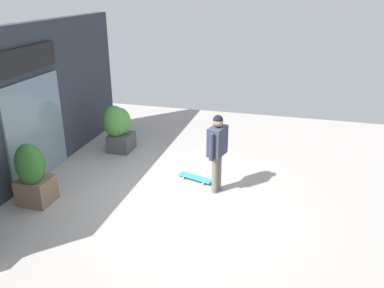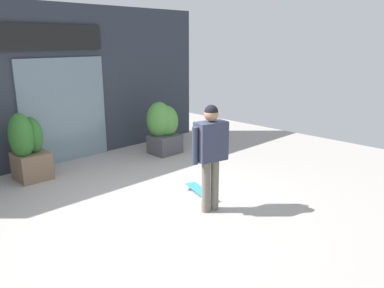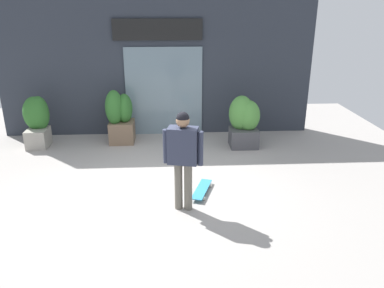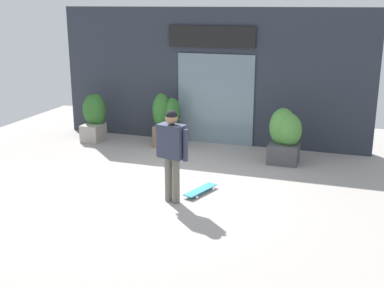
{
  "view_description": "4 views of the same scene",
  "coord_description": "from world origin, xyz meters",
  "px_view_note": "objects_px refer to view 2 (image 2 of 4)",
  "views": [
    {
      "loc": [
        -6.76,
        -2.16,
        4.01
      ],
      "look_at": [
        0.69,
        -0.15,
        0.92
      ],
      "focal_mm": 37.52,
      "sensor_mm": 36.0,
      "label": 1
    },
    {
      "loc": [
        -3.47,
        -4.35,
        2.55
      ],
      "look_at": [
        0.69,
        -0.15,
        0.92
      ],
      "focal_mm": 35.37,
      "sensor_mm": 36.0,
      "label": 2
    },
    {
      "loc": [
        0.34,
        -6.22,
        3.18
      ],
      "look_at": [
        0.69,
        -0.15,
        0.92
      ],
      "focal_mm": 35.4,
      "sensor_mm": 36.0,
      "label": 3
    },
    {
      "loc": [
        3.45,
        -8.32,
        3.4
      ],
      "look_at": [
        0.69,
        -0.15,
        0.92
      ],
      "focal_mm": 46.37,
      "sensor_mm": 36.0,
      "label": 4
    }
  ],
  "objects_px": {
    "planter_box_right": "(28,146)",
    "skateboarder": "(211,147)",
    "planter_box_mid": "(163,126)",
    "skateboard": "(200,191)"
  },
  "relations": [
    {
      "from": "planter_box_right",
      "to": "planter_box_mid",
      "type": "bearing_deg",
      "value": -8.34
    },
    {
      "from": "skateboarder",
      "to": "skateboard",
      "type": "height_order",
      "value": "skateboarder"
    },
    {
      "from": "planter_box_right",
      "to": "planter_box_mid",
      "type": "distance_m",
      "value": 2.96
    },
    {
      "from": "skateboard",
      "to": "planter_box_mid",
      "type": "height_order",
      "value": "planter_box_mid"
    },
    {
      "from": "planter_box_mid",
      "to": "skateboarder",
      "type": "bearing_deg",
      "value": -117.85
    },
    {
      "from": "planter_box_right",
      "to": "skateboarder",
      "type": "bearing_deg",
      "value": -67.07
    },
    {
      "from": "skateboard",
      "to": "planter_box_right",
      "type": "height_order",
      "value": "planter_box_right"
    },
    {
      "from": "skateboard",
      "to": "planter_box_mid",
      "type": "bearing_deg",
      "value": -8.29
    },
    {
      "from": "skateboarder",
      "to": "planter_box_right",
      "type": "xyz_separation_m",
      "value": [
        -1.4,
        3.31,
        -0.36
      ]
    },
    {
      "from": "planter_box_right",
      "to": "planter_box_mid",
      "type": "xyz_separation_m",
      "value": [
        2.93,
        -0.43,
        -0.01
      ]
    }
  ]
}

